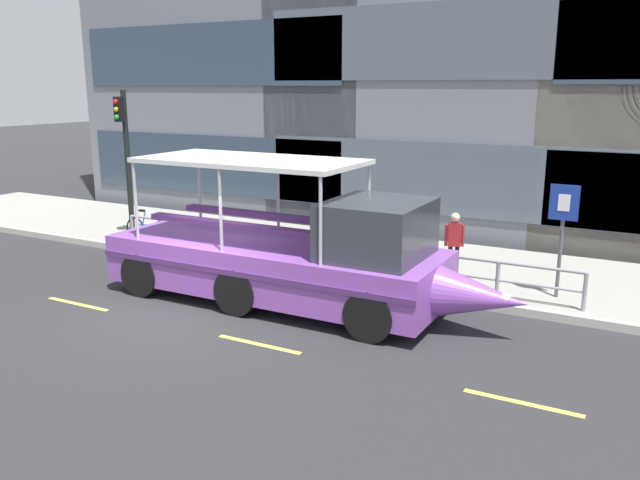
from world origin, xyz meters
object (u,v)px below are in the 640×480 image
(traffic_light_pole, at_px, (125,150))
(leaned_bicycle, at_px, (149,230))
(duck_tour_boat, at_px, (296,258))
(parking_sign, at_px, (563,222))
(pedestrian_near_bow, at_px, (454,239))

(traffic_light_pole, height_order, leaned_bicycle, traffic_light_pole)
(duck_tour_boat, bearing_deg, leaned_bicycle, 160.28)
(traffic_light_pole, height_order, duck_tour_boat, traffic_light_pole)
(parking_sign, relative_size, leaned_bicycle, 1.43)
(traffic_light_pole, xyz_separation_m, parking_sign, (12.42, 0.11, -0.96))
(parking_sign, distance_m, leaned_bicycle, 11.54)
(pedestrian_near_bow, bearing_deg, traffic_light_pole, -177.57)
(duck_tour_boat, bearing_deg, parking_sign, 27.76)
(traffic_light_pole, relative_size, pedestrian_near_bow, 2.74)
(pedestrian_near_bow, bearing_deg, leaned_bicycle, -175.67)
(traffic_light_pole, distance_m, parking_sign, 12.46)
(duck_tour_boat, relative_size, pedestrian_near_bow, 5.90)
(traffic_light_pole, xyz_separation_m, pedestrian_near_bow, (9.99, 0.42, -1.68))
(traffic_light_pole, distance_m, duck_tour_boat, 7.99)
(parking_sign, relative_size, pedestrian_near_bow, 1.55)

